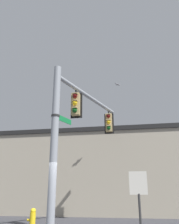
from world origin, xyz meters
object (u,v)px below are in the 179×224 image
object	(u,v)px
traffic_light_nearest_pole	(76,104)
historical_marker	(139,194)
bird_flying	(118,84)
fire_hydrant	(33,219)
traffic_light_mid_inner	(109,123)
street_name_sign	(59,118)

from	to	relation	value
traffic_light_nearest_pole	historical_marker	distance (m)	4.88
bird_flying	fire_hydrant	bearing A→B (deg)	44.50
traffic_light_mid_inner	street_name_sign	bearing A→B (deg)	69.78
traffic_light_mid_inner	street_name_sign	world-z (taller)	traffic_light_mid_inner
street_name_sign	fire_hydrant	world-z (taller)	street_name_sign
historical_marker	traffic_light_nearest_pole	bearing A→B (deg)	-28.94
bird_flying	fire_hydrant	size ratio (longest dim) A/B	0.42
traffic_light_nearest_pole	street_name_sign	size ratio (longest dim) A/B	1.10
street_name_sign	traffic_light_mid_inner	bearing A→B (deg)	-110.22
traffic_light_mid_inner	historical_marker	world-z (taller)	traffic_light_mid_inner
traffic_light_nearest_pole	street_name_sign	bearing A→B (deg)	69.51
traffic_light_nearest_pole	bird_flying	bearing A→B (deg)	-115.01
bird_flying	traffic_light_mid_inner	bearing A→B (deg)	42.38
traffic_light_mid_inner	fire_hydrant	xyz separation A→B (m)	(3.02, 3.01, -4.88)
traffic_light_mid_inner	fire_hydrant	bearing A→B (deg)	44.88
traffic_light_nearest_pole	bird_flying	xyz separation A→B (m)	(-1.78, -3.82, 2.63)
fire_hydrant	historical_marker	distance (m)	4.81
traffic_light_nearest_pole	traffic_light_mid_inner	bearing A→B (deg)	-110.13
street_name_sign	historical_marker	xyz separation A→B (m)	(-2.98, 0.33, -2.93)
traffic_light_nearest_pole	fire_hydrant	size ratio (longest dim) A/B	1.59
street_name_sign	fire_hydrant	xyz separation A→B (m)	(1.41, -1.37, -3.91)
traffic_light_nearest_pole	historical_marker	xyz separation A→B (m)	(-2.57, 1.42, -3.89)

